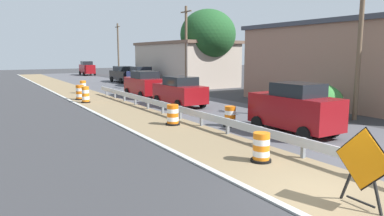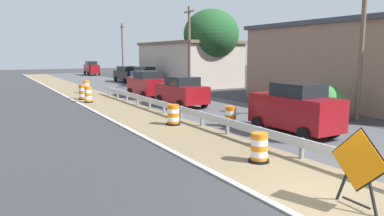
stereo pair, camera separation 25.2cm
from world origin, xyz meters
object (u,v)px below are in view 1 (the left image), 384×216
at_px(warning_sign_diamond, 363,163).
at_px(traffic_barrel_farthest, 83,88).
at_px(traffic_barrel_mid, 173,116).
at_px(car_lead_far_lane, 144,84).
at_px(traffic_barrel_far, 80,93).
at_px(car_trailing_far_lane, 179,91).
at_px(car_mid_far_lane, 87,68).
at_px(utility_pole_near, 359,49).
at_px(utility_pole_far, 118,49).
at_px(car_trailing_near_lane, 142,77).
at_px(traffic_barrel_nearest, 261,149).
at_px(car_distant_a, 123,74).
at_px(utility_pole_mid, 186,47).
at_px(car_lead_near_lane, 295,108).
at_px(traffic_barrel_close, 230,117).
at_px(traffic_barrel_farther, 86,95).

bearing_deg(warning_sign_diamond, traffic_barrel_farthest, -88.47).
bearing_deg(traffic_barrel_mid, car_lead_far_lane, 73.11).
relative_size(traffic_barrel_far, car_trailing_far_lane, 0.25).
relative_size(traffic_barrel_far, car_mid_far_lane, 0.27).
height_order(car_lead_far_lane, utility_pole_near, utility_pole_near).
relative_size(traffic_barrel_farthest, utility_pole_far, 0.14).
height_order(warning_sign_diamond, car_trailing_near_lane, car_trailing_near_lane).
height_order(traffic_barrel_nearest, utility_pole_near, utility_pole_near).
xyz_separation_m(traffic_barrel_far, car_trailing_far_lane, (4.82, -6.78, 0.48)).
distance_m(warning_sign_diamond, car_lead_far_lane, 21.98).
bearing_deg(traffic_barrel_mid, warning_sign_diamond, -94.31).
distance_m(car_trailing_far_lane, utility_pole_near, 10.97).
distance_m(car_mid_far_lane, car_distant_a, 16.68).
distance_m(traffic_barrel_far, utility_pole_mid, 10.97).
relative_size(traffic_barrel_mid, utility_pole_mid, 0.13).
relative_size(car_distant_a, utility_pole_mid, 0.61).
bearing_deg(traffic_barrel_mid, car_lead_near_lane, -50.71).
bearing_deg(car_lead_near_lane, car_distant_a, -6.77).
height_order(warning_sign_diamond, car_lead_near_lane, car_lead_near_lane).
relative_size(traffic_barrel_nearest, car_distant_a, 0.20).
distance_m(traffic_barrel_close, traffic_barrel_far, 14.31).
bearing_deg(car_mid_far_lane, car_lead_far_lane, -4.97).
relative_size(traffic_barrel_mid, traffic_barrel_far, 0.90).
distance_m(traffic_barrel_farther, traffic_barrel_farthest, 6.29).
distance_m(traffic_barrel_far, car_trailing_far_lane, 8.33).
xyz_separation_m(traffic_barrel_close, car_mid_far_lane, (5.05, 44.47, 0.68)).
height_order(traffic_barrel_mid, car_trailing_far_lane, car_trailing_far_lane).
xyz_separation_m(traffic_barrel_mid, car_lead_far_lane, (3.36, 11.07, 0.59)).
bearing_deg(utility_pole_near, traffic_barrel_farthest, 114.13).
height_order(traffic_barrel_close, car_lead_near_lane, car_lead_near_lane).
distance_m(car_distant_a, utility_pole_near, 30.00).
relative_size(car_trailing_far_lane, utility_pole_far, 0.56).
relative_size(car_mid_far_lane, utility_pole_far, 0.53).
relative_size(traffic_barrel_farther, car_trailing_far_lane, 0.26).
xyz_separation_m(traffic_barrel_farther, car_mid_far_lane, (8.78, 32.53, 0.59)).
distance_m(traffic_barrel_far, utility_pole_far, 26.77).
height_order(traffic_barrel_far, traffic_barrel_farthest, traffic_barrel_farthest).
distance_m(car_distant_a, utility_pole_mid, 12.80).
relative_size(car_trailing_near_lane, car_lead_far_lane, 0.97).
bearing_deg(car_lead_near_lane, car_trailing_near_lane, -7.81).
bearing_deg(car_distant_a, utility_pole_near, 2.21).
relative_size(traffic_barrel_farthest, car_distant_a, 0.23).
xyz_separation_m(traffic_barrel_far, traffic_barrel_farther, (-0.08, -1.89, 0.02)).
relative_size(traffic_barrel_nearest, traffic_barrel_far, 0.86).
height_order(traffic_barrel_mid, traffic_barrel_farthest, traffic_barrel_farthest).
xyz_separation_m(traffic_barrel_mid, car_distant_a, (7.15, 26.05, 0.53)).
relative_size(traffic_barrel_nearest, traffic_barrel_farther, 0.83).
xyz_separation_m(traffic_barrel_farthest, utility_pole_far, (10.30, 19.61, 3.56)).
distance_m(car_trailing_near_lane, utility_pole_far, 16.73).
xyz_separation_m(traffic_barrel_close, car_lead_near_lane, (1.44, -2.67, 0.67)).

